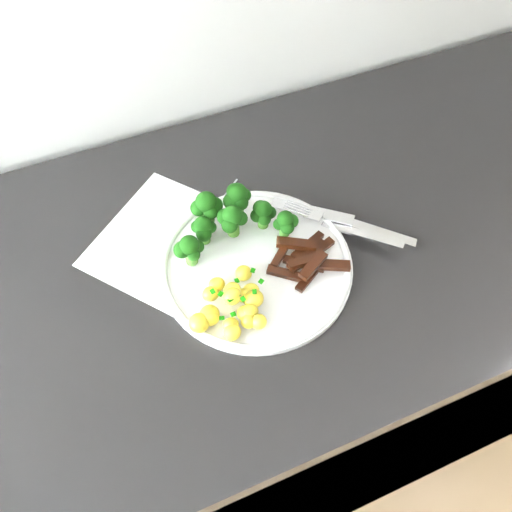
{
  "coord_description": "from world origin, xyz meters",
  "views": [
    {
      "loc": [
        -0.2,
        1.24,
        1.59
      ],
      "look_at": [
        -0.04,
        1.64,
        0.97
      ],
      "focal_mm": 36.92,
      "sensor_mm": 36.0,
      "label": 1
    }
  ],
  "objects": [
    {
      "name": "knife",
      "position": [
        0.14,
        1.64,
        0.94
      ],
      "size": [
        0.18,
        0.17,
        0.02
      ],
      "color": "silver",
      "rests_on": "plate"
    },
    {
      "name": "broccoli",
      "position": [
        -0.05,
        1.7,
        0.98
      ],
      "size": [
        0.19,
        0.11,
        0.07
      ],
      "color": "#32601B",
      "rests_on": "plate"
    },
    {
      "name": "recipe_paper",
      "position": [
        -0.11,
        1.69,
        0.94
      ],
      "size": [
        0.36,
        0.37,
        0.0
      ],
      "color": "white",
      "rests_on": "counter"
    },
    {
      "name": "potatoes",
      "position": [
        -0.1,
        1.58,
        0.96
      ],
      "size": [
        0.12,
        0.11,
        0.04
      ],
      "color": "yellow",
      "rests_on": "plate"
    },
    {
      "name": "beef_strips",
      "position": [
        0.03,
        1.61,
        0.96
      ],
      "size": [
        0.12,
        0.09,
        0.03
      ],
      "color": "black",
      "rests_on": "plate"
    },
    {
      "name": "counter",
      "position": [
        -0.13,
        1.66,
        0.47
      ],
      "size": [
        2.5,
        0.62,
        0.94
      ],
      "color": "black",
      "rests_on": "ground"
    },
    {
      "name": "fork",
      "position": [
        0.11,
        1.64,
        0.95
      ],
      "size": [
        0.14,
        0.15,
        0.02
      ],
      "color": "silver",
      "rests_on": "plate"
    },
    {
      "name": "plate",
      "position": [
        -0.04,
        1.64,
        0.94
      ],
      "size": [
        0.29,
        0.29,
        0.02
      ],
      "color": "white",
      "rests_on": "counter"
    }
  ]
}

